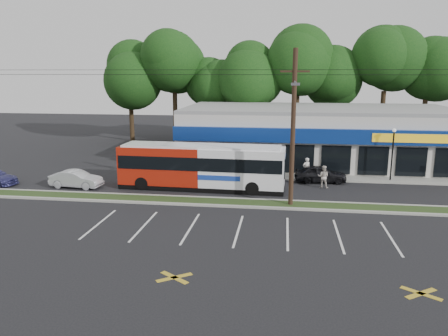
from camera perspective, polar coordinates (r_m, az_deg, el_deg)
ground at (r=28.12m, az=2.54°, el=-5.31°), size 120.00×120.00×0.00m
grass_strip at (r=29.05m, az=2.72°, el=-4.60°), size 40.00×1.60×0.12m
curb_south at (r=28.24m, az=2.57°, el=-5.08°), size 40.00×0.25×0.14m
curb_north at (r=29.86m, az=2.87°, el=-4.11°), size 40.00×0.25×0.14m
sidewalk at (r=36.76m, az=11.66°, el=-1.22°), size 32.00×2.20×0.10m
strip_mall at (r=43.11m, az=11.91°, el=4.27°), size 25.00×12.55×5.30m
utility_pole at (r=27.78m, az=8.68°, el=5.78°), size 50.00×2.77×10.00m
lamp_post at (r=36.96m, az=21.18°, el=2.41°), size 0.30×0.30×4.25m
tree_line at (r=52.70m, az=9.80°, el=12.09°), size 46.76×6.76×11.83m
metrobus at (r=32.47m, az=-2.93°, el=0.31°), size 12.40×3.00×3.31m
car_dark at (r=35.35m, az=12.50°, el=-0.74°), size 4.14×1.89×1.38m
car_silver at (r=34.83m, az=-18.76°, el=-1.38°), size 4.03×1.65×1.30m
pedestrian_a at (r=36.05m, az=10.71°, el=-0.07°), size 0.78×0.67×1.79m
pedestrian_b at (r=33.71m, az=12.84°, el=-1.11°), size 0.93×0.79×1.71m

